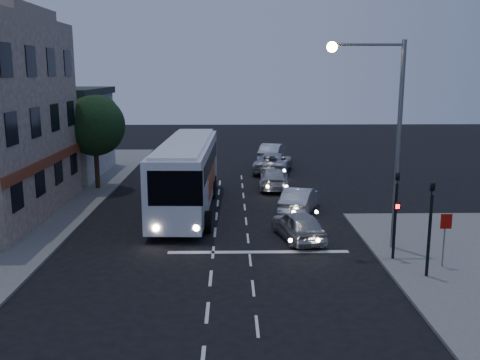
{
  "coord_description": "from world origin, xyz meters",
  "views": [
    {
      "loc": [
        0.79,
        -20.45,
        7.82
      ],
      "look_at": [
        1.28,
        7.2,
        2.2
      ],
      "focal_mm": 40.0,
      "sensor_mm": 36.0,
      "label": 1
    }
  ],
  "objects_px": {
    "car_sedan_c": "(273,162)",
    "street_tree": "(94,123)",
    "streetlight": "(384,122)",
    "traffic_signal_main": "(396,205)",
    "tour_bus": "(187,173)",
    "traffic_signal_side": "(431,218)",
    "car_extra": "(272,153)",
    "car_suv": "(298,225)",
    "car_sedan_a": "(299,200)",
    "regulatory_sign": "(445,231)",
    "car_sedan_b": "(274,179)"
  },
  "relations": [
    {
      "from": "car_sedan_c",
      "to": "street_tree",
      "type": "xyz_separation_m",
      "value": [
        -12.36,
        -6.09,
        3.72
      ]
    },
    {
      "from": "streetlight",
      "to": "traffic_signal_main",
      "type": "bearing_deg",
      "value": -79.8
    },
    {
      "from": "tour_bus",
      "to": "traffic_signal_side",
      "type": "height_order",
      "value": "traffic_signal_side"
    },
    {
      "from": "car_extra",
      "to": "tour_bus",
      "type": "bearing_deg",
      "value": 83.64
    },
    {
      "from": "car_suv",
      "to": "traffic_signal_side",
      "type": "distance_m",
      "value": 6.84
    },
    {
      "from": "car_sedan_a",
      "to": "traffic_signal_main",
      "type": "relative_size",
      "value": 1.07
    },
    {
      "from": "tour_bus",
      "to": "car_suv",
      "type": "relative_size",
      "value": 3.17
    },
    {
      "from": "car_suv",
      "to": "regulatory_sign",
      "type": "height_order",
      "value": "regulatory_sign"
    },
    {
      "from": "car_sedan_c",
      "to": "traffic_signal_main",
      "type": "relative_size",
      "value": 1.37
    },
    {
      "from": "car_sedan_a",
      "to": "car_sedan_c",
      "type": "bearing_deg",
      "value": -69.41
    },
    {
      "from": "car_sedan_b",
      "to": "traffic_signal_main",
      "type": "relative_size",
      "value": 1.14
    },
    {
      "from": "car_sedan_b",
      "to": "car_sedan_c",
      "type": "bearing_deg",
      "value": -89.31
    },
    {
      "from": "car_sedan_b",
      "to": "car_extra",
      "type": "bearing_deg",
      "value": -89.04
    },
    {
      "from": "car_extra",
      "to": "street_tree",
      "type": "bearing_deg",
      "value": 55.29
    },
    {
      "from": "traffic_signal_side",
      "to": "car_extra",
      "type": "bearing_deg",
      "value": 98.02
    },
    {
      "from": "traffic_signal_main",
      "to": "streetlight",
      "type": "xyz_separation_m",
      "value": [
        -0.26,
        1.42,
        3.31
      ]
    },
    {
      "from": "tour_bus",
      "to": "car_suv",
      "type": "distance_m",
      "value": 8.23
    },
    {
      "from": "traffic_signal_main",
      "to": "streetlight",
      "type": "relative_size",
      "value": 0.46
    },
    {
      "from": "car_suv",
      "to": "street_tree",
      "type": "height_order",
      "value": "street_tree"
    },
    {
      "from": "streetlight",
      "to": "car_suv",
      "type": "bearing_deg",
      "value": 154.66
    },
    {
      "from": "car_extra",
      "to": "regulatory_sign",
      "type": "bearing_deg",
      "value": 114.55
    },
    {
      "from": "tour_bus",
      "to": "car_suv",
      "type": "xyz_separation_m",
      "value": [
        5.68,
        -5.78,
        -1.46
      ]
    },
    {
      "from": "car_sedan_c",
      "to": "traffic_signal_side",
      "type": "relative_size",
      "value": 1.37
    },
    {
      "from": "tour_bus",
      "to": "car_sedan_c",
      "type": "bearing_deg",
      "value": 64.67
    },
    {
      "from": "car_sedan_b",
      "to": "traffic_signal_side",
      "type": "bearing_deg",
      "value": 110.38
    },
    {
      "from": "traffic_signal_main",
      "to": "tour_bus",
      "type": "bearing_deg",
      "value": 136.64
    },
    {
      "from": "tour_bus",
      "to": "car_sedan_c",
      "type": "height_order",
      "value": "tour_bus"
    },
    {
      "from": "car_sedan_b",
      "to": "tour_bus",
      "type": "bearing_deg",
      "value": 50.31
    },
    {
      "from": "streetlight",
      "to": "car_extra",
      "type": "bearing_deg",
      "value": 96.9
    },
    {
      "from": "car_extra",
      "to": "street_tree",
      "type": "height_order",
      "value": "street_tree"
    },
    {
      "from": "car_sedan_a",
      "to": "traffic_signal_main",
      "type": "distance_m",
      "value": 8.66
    },
    {
      "from": "traffic_signal_main",
      "to": "regulatory_sign",
      "type": "bearing_deg",
      "value": -30.84
    },
    {
      "from": "car_sedan_b",
      "to": "streetlight",
      "type": "height_order",
      "value": "streetlight"
    },
    {
      "from": "streetlight",
      "to": "car_sedan_c",
      "type": "bearing_deg",
      "value": 99.57
    },
    {
      "from": "traffic_signal_side",
      "to": "streetlight",
      "type": "relative_size",
      "value": 0.46
    },
    {
      "from": "car_suv",
      "to": "car_sedan_c",
      "type": "distance_m",
      "value": 17.32
    },
    {
      "from": "car_sedan_b",
      "to": "regulatory_sign",
      "type": "relative_size",
      "value": 2.12
    },
    {
      "from": "traffic_signal_side",
      "to": "regulatory_sign",
      "type": "distance_m",
      "value": 1.61
    },
    {
      "from": "tour_bus",
      "to": "car_sedan_c",
      "type": "distance_m",
      "value": 13.02
    },
    {
      "from": "tour_bus",
      "to": "regulatory_sign",
      "type": "bearing_deg",
      "value": -40.05
    },
    {
      "from": "tour_bus",
      "to": "street_tree",
      "type": "relative_size",
      "value": 2.11
    },
    {
      "from": "streetlight",
      "to": "street_tree",
      "type": "bearing_deg",
      "value": 140.49
    },
    {
      "from": "car_sedan_a",
      "to": "car_sedan_c",
      "type": "xyz_separation_m",
      "value": [
        -0.51,
        12.37,
        0.06
      ]
    },
    {
      "from": "car_sedan_a",
      "to": "car_sedan_c",
      "type": "relative_size",
      "value": 0.78
    },
    {
      "from": "car_suv",
      "to": "car_sedan_b",
      "type": "relative_size",
      "value": 0.89
    },
    {
      "from": "car_suv",
      "to": "car_sedan_a",
      "type": "height_order",
      "value": "car_sedan_a"
    },
    {
      "from": "car_sedan_b",
      "to": "car_sedan_c",
      "type": "relative_size",
      "value": 0.83
    },
    {
      "from": "car_sedan_a",
      "to": "street_tree",
      "type": "height_order",
      "value": "street_tree"
    },
    {
      "from": "car_sedan_a",
      "to": "traffic_signal_side",
      "type": "distance_m",
      "value": 10.73
    },
    {
      "from": "car_extra",
      "to": "streetlight",
      "type": "relative_size",
      "value": 0.55
    }
  ]
}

